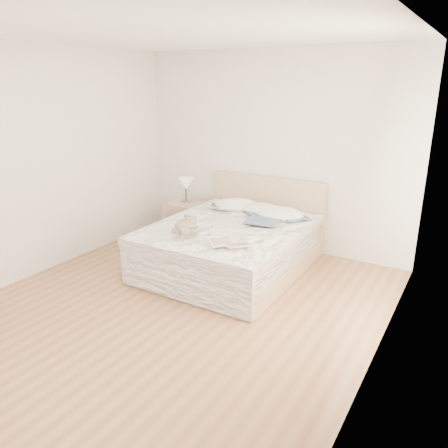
{
  "coord_description": "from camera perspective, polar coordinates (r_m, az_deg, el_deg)",
  "views": [
    {
      "loc": [
        2.55,
        -3.27,
        2.27
      ],
      "look_at": [
        -0.04,
        1.05,
        0.62
      ],
      "focal_mm": 35.0,
      "sensor_mm": 36.0,
      "label": 1
    }
  ],
  "objects": [
    {
      "name": "floor",
      "position": [
        4.73,
        -6.24,
        -10.67
      ],
      "size": [
        4.0,
        4.5,
        0.0
      ],
      "primitive_type": "cube",
      "color": "brown",
      "rests_on": "ground"
    },
    {
      "name": "ceiling",
      "position": [
        4.17,
        -7.61,
        23.88
      ],
      "size": [
        4.0,
        4.5,
        0.0
      ],
      "primitive_type": "cube",
      "color": "white",
      "rests_on": "ground"
    },
    {
      "name": "wall_back",
      "position": [
        6.15,
        6.17,
        9.42
      ],
      "size": [
        4.0,
        0.02,
        2.7
      ],
      "primitive_type": "cube",
      "color": "silver",
      "rests_on": "ground"
    },
    {
      "name": "wall_left",
      "position": [
        5.68,
        -23.19,
        7.35
      ],
      "size": [
        0.02,
        4.5,
        2.7
      ],
      "primitive_type": "cube",
      "color": "silver",
      "rests_on": "ground"
    },
    {
      "name": "wall_right",
      "position": [
        3.45,
        20.55,
        1.43
      ],
      "size": [
        0.02,
        4.5,
        2.7
      ],
      "primitive_type": "cube",
      "color": "silver",
      "rests_on": "ground"
    },
    {
      "name": "window",
      "position": [
        3.71,
        21.45,
        4.06
      ],
      "size": [
        0.02,
        1.3,
        1.1
      ],
      "primitive_type": "cube",
      "color": "white",
      "rests_on": "wall_right"
    },
    {
      "name": "bed",
      "position": [
        5.51,
        1.12,
        -2.78
      ],
      "size": [
        1.72,
        2.14,
        1.0
      ],
      "color": "tan",
      "rests_on": "floor"
    },
    {
      "name": "nightstand",
      "position": [
        6.59,
        -5.07,
        0.47
      ],
      "size": [
        0.46,
        0.41,
        0.56
      ],
      "primitive_type": "cube",
      "rotation": [
        0.0,
        0.0,
        0.02
      ],
      "color": "#9E7E67",
      "rests_on": "floor"
    },
    {
      "name": "table_lamp",
      "position": [
        6.45,
        -5.01,
        5.08
      ],
      "size": [
        0.25,
        0.25,
        0.37
      ],
      "color": "#4F4944",
      "rests_on": "nightstand"
    },
    {
      "name": "pillow_left",
      "position": [
        6.06,
        1.64,
        2.51
      ],
      "size": [
        0.73,
        0.64,
        0.18
      ],
      "primitive_type": "ellipsoid",
      "rotation": [
        0.0,
        0.0,
        0.43
      ],
      "color": "white",
      "rests_on": "bed"
    },
    {
      "name": "pillow_middle",
      "position": [
        5.88,
        4.83,
        1.95
      ],
      "size": [
        0.58,
        0.43,
        0.16
      ],
      "primitive_type": "ellipsoid",
      "rotation": [
        0.0,
        0.0,
        0.09
      ],
      "color": "white",
      "rests_on": "bed"
    },
    {
      "name": "pillow_right",
      "position": [
        5.68,
        7.32,
        1.29
      ],
      "size": [
        0.68,
        0.53,
        0.18
      ],
      "primitive_type": "ellipsoid",
      "rotation": [
        0.0,
        0.0,
        0.19
      ],
      "color": "white",
      "rests_on": "bed"
    },
    {
      "name": "blouse",
      "position": [
        5.53,
        5.54,
        0.77
      ],
      "size": [
        0.7,
        0.74,
        0.03
      ],
      "primitive_type": null,
      "rotation": [
        0.0,
        0.0,
        0.11
      ],
      "color": "#334263",
      "rests_on": "bed"
    },
    {
      "name": "photo_book",
      "position": [
        5.99,
        -0.54,
        2.23
      ],
      "size": [
        0.35,
        0.3,
        0.02
      ],
      "primitive_type": "cube",
      "rotation": [
        0.0,
        0.0,
        0.38
      ],
      "color": "white",
      "rests_on": "bed"
    },
    {
      "name": "childrens_book",
      "position": [
        4.63,
        0.8,
        -2.63
      ],
      "size": [
        0.47,
        0.45,
        0.03
      ],
      "primitive_type": "cube",
      "rotation": [
        0.0,
        0.0,
        -0.68
      ],
      "color": "#F1E8C4",
      "rests_on": "bed"
    },
    {
      "name": "teddy_bear",
      "position": [
        4.98,
        -5.38,
        -0.95
      ],
      "size": [
        0.28,
        0.36,
        0.17
      ],
      "primitive_type": null,
      "rotation": [
        0.0,
        0.0,
        0.15
      ],
      "color": "#695D4D",
      "rests_on": "bed"
    }
  ]
}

